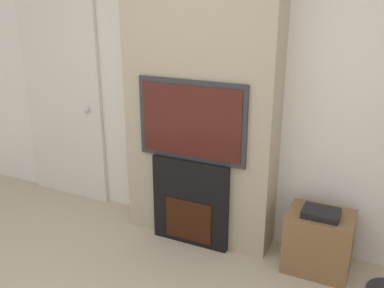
% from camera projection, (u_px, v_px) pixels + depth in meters
% --- Properties ---
extents(wall_back, '(6.00, 0.06, 2.70)m').
position_uv_depth(wall_back, '(210.00, 81.00, 3.61)').
color(wall_back, silver).
rests_on(wall_back, ground_plane).
extents(chimney_breast, '(1.29, 0.32, 2.70)m').
position_uv_depth(chimney_breast, '(201.00, 85.00, 3.45)').
color(chimney_breast, tan).
rests_on(chimney_breast, ground_plane).
extents(fireplace, '(0.68, 0.15, 0.76)m').
position_uv_depth(fireplace, '(192.00, 201.00, 3.64)').
color(fireplace, black).
rests_on(fireplace, ground_plane).
extents(television, '(0.93, 0.07, 0.66)m').
position_uv_depth(television, '(192.00, 121.00, 3.40)').
color(television, '#2D2D33').
rests_on(television, fireplace).
extents(media_stand, '(0.49, 0.37, 0.53)m').
position_uv_depth(media_stand, '(319.00, 241.00, 3.29)').
color(media_stand, brown).
rests_on(media_stand, ground_plane).
extents(entry_door, '(0.94, 0.09, 2.04)m').
position_uv_depth(entry_door, '(63.00, 102.00, 4.33)').
color(entry_door, silver).
rests_on(entry_door, ground_plane).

